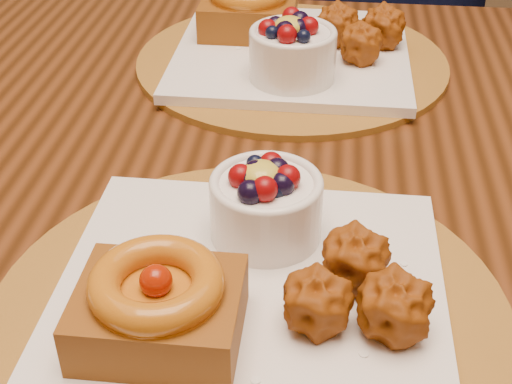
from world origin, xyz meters
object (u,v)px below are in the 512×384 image
at_px(place_setting_far, 289,44).
at_px(chair_far, 287,68).
at_px(place_setting_near, 246,287).
at_px(dining_table, 275,220).

height_order(place_setting_far, chair_far, place_setting_far).
distance_m(place_setting_far, chair_far, 0.70).
relative_size(place_setting_near, place_setting_far, 1.00).
bearing_deg(place_setting_far, place_setting_near, -89.89).
height_order(place_setting_near, place_setting_far, place_setting_far).
bearing_deg(dining_table, place_setting_near, -90.70).
bearing_deg(place_setting_near, dining_table, 89.30).
xyz_separation_m(dining_table, place_setting_near, (-0.00, -0.22, 0.10)).
bearing_deg(place_setting_far, chair_far, 93.83).
distance_m(place_setting_near, chair_far, 1.10).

